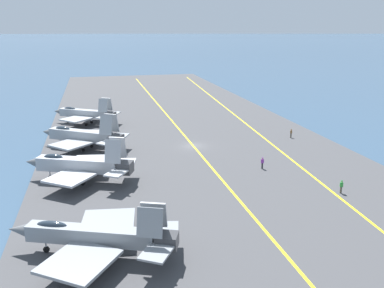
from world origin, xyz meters
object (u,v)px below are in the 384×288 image
Objects in this scene: parked_jet_nearest at (95,236)px; crew_brown_vest at (291,133)px; parked_jet_fourth at (85,114)px; crew_purple_vest at (262,162)px; crew_green_vest at (341,186)px; parked_jet_second at (80,165)px; parked_jet_third at (82,136)px.

crew_brown_vest is at bearing -47.44° from parked_jet_nearest.
parked_jet_fourth is (54.31, 1.50, 0.28)m from parked_jet_nearest.
parked_jet_fourth is at bearing 1.59° from parked_jet_nearest.
crew_brown_vest is at bearing -39.29° from crew_purple_vest.
crew_green_vest is at bearing 166.86° from crew_brown_vest.
parked_jet_nearest is 31.12m from crew_purple_vest.
crew_green_vest is 1.04× the size of crew_brown_vest.
parked_jet_nearest is at bearing -178.41° from parked_jet_fourth.
parked_jet_nearest is at bearing -174.82° from parked_jet_second.
crew_green_vest is (-12.03, -32.67, -1.45)m from parked_jet_second.
parked_jet_second is at bearing 69.79° from crew_green_vest.
parked_jet_fourth reaches higher than crew_green_vest.
crew_purple_vest is (-0.99, -26.48, -1.44)m from parked_jet_second.
parked_jet_fourth is (18.72, -0.24, -0.00)m from parked_jet_third.
crew_green_vest is (-27.70, -32.61, -1.44)m from parked_jet_third.
parked_jet_third is 8.99× the size of crew_brown_vest.
crew_purple_vest is at bearing 140.71° from crew_brown_vest.
parked_jet_second is 26.54m from crew_purple_vest.
parked_jet_second is 8.66× the size of crew_green_vest.
parked_jet_third is 8.66× the size of crew_green_vest.
parked_jet_second is 1.06× the size of parked_jet_fourth.
parked_jet_second reaches higher than crew_green_vest.
parked_jet_second is 15.67m from parked_jet_third.
crew_green_vest is (-46.42, -32.37, -1.44)m from parked_jet_fourth.
crew_brown_vest is at bearing -13.14° from crew_green_vest.
parked_jet_fourth is at bearing 62.08° from crew_brown_vest.
parked_jet_second is 9.00× the size of crew_brown_vest.
parked_jet_nearest is 20.00m from parked_jet_second.
parked_jet_second is 34.85m from crew_green_vest.
parked_jet_second is at bearing 5.18° from parked_jet_nearest.
parked_jet_nearest is 1.05× the size of parked_jet_second.
parked_jet_nearest is 9.48× the size of crew_brown_vest.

